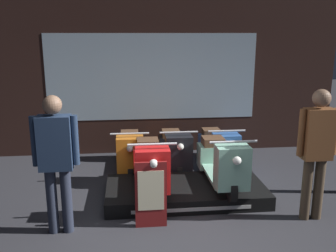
{
  "coord_description": "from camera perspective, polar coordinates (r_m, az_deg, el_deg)",
  "views": [
    {
      "loc": [
        -0.49,
        -3.87,
        2.4
      ],
      "look_at": [
        0.13,
        1.9,
        0.96
      ],
      "focal_mm": 40.0,
      "sensor_mm": 36.0,
      "label": 1
    }
  ],
  "objects": [
    {
      "name": "scooter_backrow_2",
      "position": [
        6.93,
        7.6,
        -3.46
      ],
      "size": [
        0.63,
        1.59,
        0.84
      ],
      "color": "black",
      "rests_on": "ground_plane"
    },
    {
      "name": "person_left_browsing",
      "position": [
        4.63,
        -16.71,
        -4.26
      ],
      "size": [
        0.55,
        0.22,
        1.71
      ],
      "color": "#232838",
      "rests_on": "ground_plane"
    },
    {
      "name": "scooter_display_left",
      "position": [
        5.43,
        -2.75,
        -6.01
      ],
      "size": [
        0.63,
        1.59,
        0.84
      ],
      "color": "black",
      "rests_on": "display_platform"
    },
    {
      "name": "price_sign_board",
      "position": [
        4.75,
        -2.62,
        -10.41
      ],
      "size": [
        0.4,
        0.04,
        0.87
      ],
      "color": "maroon",
      "rests_on": "ground_plane"
    },
    {
      "name": "scooter_display_right",
      "position": [
        5.58,
        8.15,
        -5.56
      ],
      "size": [
        0.63,
        1.59,
        0.84
      ],
      "color": "black",
      "rests_on": "display_platform"
    },
    {
      "name": "display_platform",
      "position": [
        5.66,
        2.7,
        -9.97
      ],
      "size": [
        2.34,
        1.13,
        0.21
      ],
      "color": "black",
      "rests_on": "ground_plane"
    },
    {
      "name": "scooter_backrow_0",
      "position": [
        6.74,
        -5.8,
        -3.91
      ],
      "size": [
        0.63,
        1.59,
        0.84
      ],
      "color": "black",
      "rests_on": "ground_plane"
    },
    {
      "name": "ground_plane",
      "position": [
        4.58,
        0.99,
        -17.62
      ],
      "size": [
        30.0,
        30.0,
        0.0
      ],
      "primitive_type": "plane",
      "color": "#2D2D33"
    },
    {
      "name": "scooter_backrow_1",
      "position": [
        6.79,
        0.99,
        -3.71
      ],
      "size": [
        0.63,
        1.59,
        0.84
      ],
      "color": "black",
      "rests_on": "ground_plane"
    },
    {
      "name": "shop_wall_back",
      "position": [
        7.53,
        -2.38,
        7.85
      ],
      "size": [
        7.56,
        0.09,
        3.2
      ],
      "color": "#331E19",
      "rests_on": "ground_plane"
    },
    {
      "name": "person_right_browsing",
      "position": [
        5.13,
        21.73,
        -2.89
      ],
      "size": [
        0.52,
        0.23,
        1.73
      ],
      "color": "#473828",
      "rests_on": "ground_plane"
    }
  ]
}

